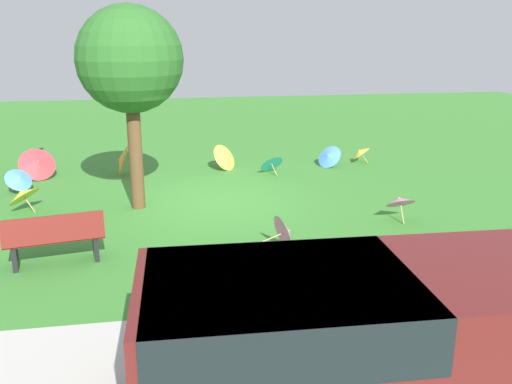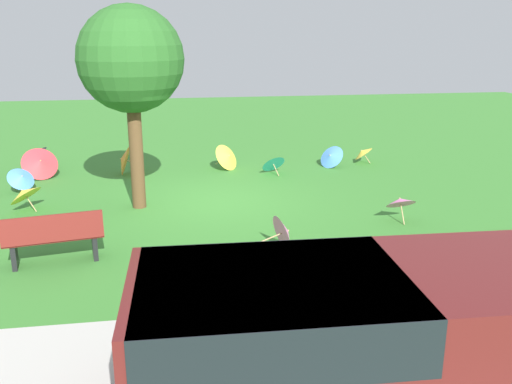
{
  "view_description": "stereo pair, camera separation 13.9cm",
  "coord_description": "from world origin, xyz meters",
  "px_view_note": "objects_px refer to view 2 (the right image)",
  "views": [
    {
      "loc": [
        0.94,
        12.12,
        3.8
      ],
      "look_at": [
        -0.91,
        1.4,
        0.6
      ],
      "focal_mm": 39.12,
      "sensor_mm": 36.0,
      "label": 1
    },
    {
      "loc": [
        0.8,
        12.15,
        3.8
      ],
      "look_at": [
        -0.91,
        1.4,
        0.6
      ],
      "focal_mm": 39.12,
      "sensor_mm": 36.0,
      "label": 2
    }
  ],
  "objects_px": {
    "parasol_orange_1": "(123,160)",
    "parasol_yellow_1": "(228,157)",
    "parasol_pink_1": "(285,232)",
    "shade_tree": "(131,61)",
    "parasol_teal_1": "(273,162)",
    "parasol_yellow_2": "(363,152)",
    "parasol_yellow_0": "(24,193)",
    "parasol_blue_0": "(21,178)",
    "parasol_blue_1": "(331,156)",
    "park_bench": "(54,238)",
    "parasol_pink_0": "(400,201)",
    "van_dark": "(347,331)",
    "parasol_red_1": "(40,162)",
    "parasol_purple_1": "(34,154)"
  },
  "relations": [
    {
      "from": "parasol_blue_0",
      "to": "parasol_yellow_2",
      "type": "distance_m",
      "value": 9.26
    },
    {
      "from": "parasol_teal_1",
      "to": "parasol_blue_1",
      "type": "xyz_separation_m",
      "value": [
        -1.78,
        -0.49,
        -0.0
      ]
    },
    {
      "from": "parasol_yellow_2",
      "to": "parasol_purple_1",
      "type": "xyz_separation_m",
      "value": [
        9.36,
        -0.94,
        0.07
      ]
    },
    {
      "from": "parasol_yellow_0",
      "to": "parasol_pink_0",
      "type": "xyz_separation_m",
      "value": [
        -7.73,
        1.91,
        0.02
      ]
    },
    {
      "from": "park_bench",
      "to": "parasol_yellow_0",
      "type": "height_order",
      "value": "park_bench"
    },
    {
      "from": "parasol_blue_0",
      "to": "parasol_pink_1",
      "type": "height_order",
      "value": "parasol_pink_1"
    },
    {
      "from": "parasol_orange_1",
      "to": "parasol_blue_1",
      "type": "height_order",
      "value": "parasol_orange_1"
    },
    {
      "from": "parasol_yellow_1",
      "to": "parasol_pink_0",
      "type": "xyz_separation_m",
      "value": [
        -2.99,
        4.9,
        0.05
      ]
    },
    {
      "from": "parasol_orange_1",
      "to": "parasol_yellow_1",
      "type": "bearing_deg",
      "value": -176.7
    },
    {
      "from": "van_dark",
      "to": "parasol_yellow_1",
      "type": "xyz_separation_m",
      "value": [
        0.06,
        -10.4,
        -0.54
      ]
    },
    {
      "from": "van_dark",
      "to": "parasol_blue_1",
      "type": "bearing_deg",
      "value": -105.67
    },
    {
      "from": "shade_tree",
      "to": "parasol_pink_1",
      "type": "xyz_separation_m",
      "value": [
        -2.66,
        2.95,
        -2.82
      ]
    },
    {
      "from": "parasol_yellow_2",
      "to": "parasol_pink_1",
      "type": "bearing_deg",
      "value": 59.64
    },
    {
      "from": "park_bench",
      "to": "parasol_orange_1",
      "type": "distance_m",
      "value": 5.92
    },
    {
      "from": "shade_tree",
      "to": "parasol_orange_1",
      "type": "distance_m",
      "value": 4.05
    },
    {
      "from": "van_dark",
      "to": "parasol_yellow_2",
      "type": "bearing_deg",
      "value": -110.4
    },
    {
      "from": "parasol_pink_1",
      "to": "parasol_orange_1",
      "type": "xyz_separation_m",
      "value": [
        3.18,
        -5.89,
        0.08
      ]
    },
    {
      "from": "shade_tree",
      "to": "parasol_yellow_1",
      "type": "bearing_deg",
      "value": -126.68
    },
    {
      "from": "parasol_blue_1",
      "to": "parasol_yellow_0",
      "type": "bearing_deg",
      "value": 20.12
    },
    {
      "from": "parasol_pink_0",
      "to": "parasol_teal_1",
      "type": "distance_m",
      "value": 4.62
    },
    {
      "from": "parasol_pink_0",
      "to": "parasol_orange_1",
      "type": "xyz_separation_m",
      "value": [
        5.82,
        -4.74,
        0.0
      ]
    },
    {
      "from": "shade_tree",
      "to": "parasol_teal_1",
      "type": "height_order",
      "value": "shade_tree"
    },
    {
      "from": "parasol_yellow_0",
      "to": "parasol_teal_1",
      "type": "xyz_separation_m",
      "value": [
        -5.88,
        -2.32,
        -0.08
      ]
    },
    {
      "from": "parasol_pink_1",
      "to": "shade_tree",
      "type": "bearing_deg",
      "value": -48.0
    },
    {
      "from": "parasol_yellow_2",
      "to": "shade_tree",
      "type": "bearing_deg",
      "value": 27.29
    },
    {
      "from": "parasol_yellow_0",
      "to": "parasol_teal_1",
      "type": "bearing_deg",
      "value": -158.49
    },
    {
      "from": "park_bench",
      "to": "parasol_yellow_1",
      "type": "distance_m",
      "value": 7.02
    },
    {
      "from": "parasol_red_1",
      "to": "parasol_yellow_1",
      "type": "bearing_deg",
      "value": -177.15
    },
    {
      "from": "parasol_pink_1",
      "to": "parasol_blue_1",
      "type": "relative_size",
      "value": 0.81
    },
    {
      "from": "parasol_yellow_2",
      "to": "parasol_teal_1",
      "type": "bearing_deg",
      "value": 16.01
    },
    {
      "from": "parasol_pink_0",
      "to": "parasol_purple_1",
      "type": "relative_size",
      "value": 0.68
    },
    {
      "from": "shade_tree",
      "to": "parasol_yellow_0",
      "type": "distance_m",
      "value": 3.68
    },
    {
      "from": "shade_tree",
      "to": "parasol_yellow_1",
      "type": "height_order",
      "value": "shade_tree"
    },
    {
      "from": "shade_tree",
      "to": "parasol_purple_1",
      "type": "distance_m",
      "value": 5.88
    },
    {
      "from": "parasol_red_1",
      "to": "parasol_yellow_2",
      "type": "bearing_deg",
      "value": -177.52
    },
    {
      "from": "parasol_orange_1",
      "to": "parasol_blue_1",
      "type": "relative_size",
      "value": 0.98
    },
    {
      "from": "parasol_teal_1",
      "to": "parasol_red_1",
      "type": "bearing_deg",
      "value": -3.98
    },
    {
      "from": "parasol_yellow_1",
      "to": "parasol_red_1",
      "type": "distance_m",
      "value": 4.96
    },
    {
      "from": "park_bench",
      "to": "parasol_blue_1",
      "type": "relative_size",
      "value": 1.88
    },
    {
      "from": "van_dark",
      "to": "parasol_red_1",
      "type": "height_order",
      "value": "van_dark"
    },
    {
      "from": "parasol_pink_1",
      "to": "parasol_teal_1",
      "type": "distance_m",
      "value": 5.44
    },
    {
      "from": "shade_tree",
      "to": "parasol_blue_1",
      "type": "relative_size",
      "value": 4.87
    },
    {
      "from": "parasol_teal_1",
      "to": "parasol_yellow_2",
      "type": "bearing_deg",
      "value": -163.99
    },
    {
      "from": "parasol_yellow_0",
      "to": "parasol_blue_0",
      "type": "bearing_deg",
      "value": -75.03
    },
    {
      "from": "shade_tree",
      "to": "parasol_blue_1",
      "type": "height_order",
      "value": "shade_tree"
    },
    {
      "from": "parasol_yellow_0",
      "to": "parasol_red_1",
      "type": "xyz_separation_m",
      "value": [
        0.21,
        -2.74,
        0.05
      ]
    },
    {
      "from": "park_bench",
      "to": "parasol_pink_1",
      "type": "height_order",
      "value": "park_bench"
    },
    {
      "from": "parasol_yellow_1",
      "to": "parasol_yellow_0",
      "type": "bearing_deg",
      "value": 32.26
    },
    {
      "from": "parasol_blue_1",
      "to": "parasol_pink_1",
      "type": "bearing_deg",
      "value": 66.32
    },
    {
      "from": "park_bench",
      "to": "van_dark",
      "type": "bearing_deg",
      "value": 129.74
    }
  ]
}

